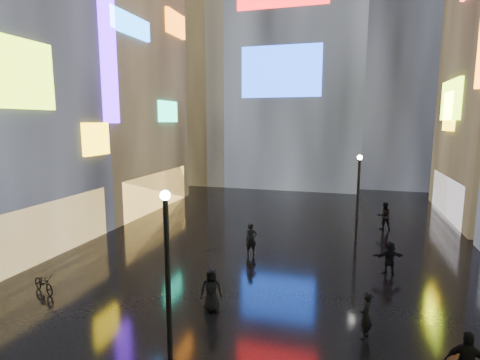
% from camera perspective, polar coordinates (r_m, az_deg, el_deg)
% --- Properties ---
extents(ground, '(140.00, 140.00, 0.00)m').
position_cam_1_polar(ground, '(22.43, 5.78, -9.61)').
color(ground, black).
rests_on(ground, ground).
extents(building_left_far, '(10.28, 12.00, 22.00)m').
position_cam_1_polar(building_left_far, '(33.61, -20.65, 14.99)').
color(building_left_far, black).
rests_on(building_left_far, ground).
extents(tower_flank_right, '(12.00, 12.00, 34.00)m').
position_cam_1_polar(tower_flank_right, '(48.25, 23.54, 20.05)').
color(tower_flank_right, black).
rests_on(tower_flank_right, ground).
extents(tower_flank_left, '(10.00, 10.00, 26.00)m').
position_cam_1_polar(tower_flank_left, '(46.83, -6.50, 16.10)').
color(tower_flank_left, black).
rests_on(tower_flank_left, ground).
extents(lamp_near, '(0.30, 0.30, 5.20)m').
position_cam_1_polar(lamp_near, '(11.36, -11.01, -12.79)').
color(lamp_near, black).
rests_on(lamp_near, ground).
extents(lamp_far, '(0.30, 0.30, 5.20)m').
position_cam_1_polar(lamp_far, '(23.05, 17.54, -1.92)').
color(lamp_far, black).
rests_on(lamp_far, ground).
extents(pedestrian_4, '(0.95, 0.78, 1.66)m').
position_cam_1_polar(pedestrian_4, '(14.73, -4.41, -16.36)').
color(pedestrian_4, black).
rests_on(pedestrian_4, ground).
extents(pedestrian_5, '(1.53, 0.92, 1.57)m').
position_cam_1_polar(pedestrian_5, '(19.25, 21.81, -10.93)').
color(pedestrian_5, black).
rests_on(pedestrian_5, ground).
extents(pedestrian_6, '(0.75, 0.67, 1.71)m').
position_cam_1_polar(pedestrian_6, '(20.28, 1.72, -9.05)').
color(pedestrian_6, black).
rests_on(pedestrian_6, ground).
extents(pedestrian_7, '(1.01, 0.86, 1.84)m').
position_cam_1_polar(pedestrian_7, '(26.67, 21.13, -5.12)').
color(pedestrian_7, black).
rests_on(pedestrian_7, ground).
extents(umbrella_2, '(0.93, 0.91, 0.81)m').
position_cam_1_polar(umbrella_2, '(14.25, -4.47, -11.86)').
color(umbrella_2, black).
rests_on(umbrella_2, pedestrian_4).
extents(bicycle, '(1.66, 1.09, 0.82)m').
position_cam_1_polar(bicycle, '(18.23, -27.73, -13.73)').
color(bicycle, black).
rests_on(bicycle, ground).
extents(pedestrian_8, '(0.58, 0.70, 1.63)m').
position_cam_1_polar(pedestrian_8, '(13.70, 18.62, -18.95)').
color(pedestrian_8, black).
rests_on(pedestrian_8, ground).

